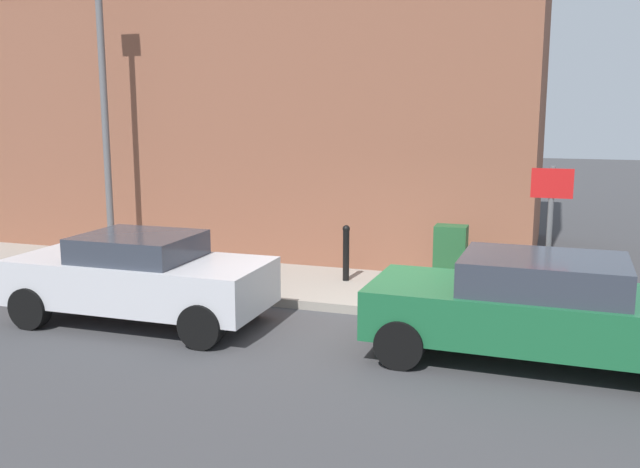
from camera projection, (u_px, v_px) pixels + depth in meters
ground at (382, 331)px, 10.43m from camera, size 80.00×80.00×0.00m
sidewalk at (117, 269)px, 14.11m from camera, size 2.54×30.00×0.15m
corner_building at (279, 58)px, 16.75m from camera, size 6.16×12.28×8.96m
car_green at (540, 308)px, 9.00m from camera, size 1.91×4.42×1.42m
car_silver at (140, 277)px, 10.71m from camera, size 1.82×4.00×1.40m
utility_cabinet at (450, 261)px, 12.09m from camera, size 0.46×0.61×1.15m
bollard_near_cabinet at (346, 251)px, 12.79m from camera, size 0.14×0.14×1.04m
street_sign at (550, 219)px, 10.35m from camera, size 0.08×0.60×2.30m
lamppost at (104, 108)px, 13.97m from camera, size 0.20×0.44×5.72m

